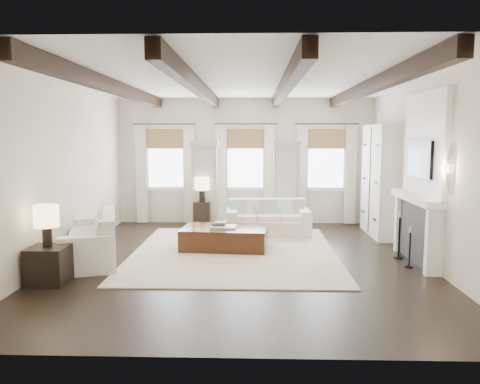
{
  "coord_description": "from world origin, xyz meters",
  "views": [
    {
      "loc": [
        0.22,
        -8.26,
        2.24
      ],
      "look_at": [
        -0.05,
        0.87,
        1.15
      ],
      "focal_mm": 35.0,
      "sensor_mm": 36.0,
      "label": 1
    }
  ],
  "objects_px": {
    "side_table_front": "(49,265)",
    "side_table_back": "(202,214)",
    "sofa_back": "(268,221)",
    "sofa_left": "(93,241)",
    "ottoman": "(225,238)"
  },
  "relations": [
    {
      "from": "sofa_back",
      "to": "ottoman",
      "type": "bearing_deg",
      "value": -123.48
    },
    {
      "from": "sofa_back",
      "to": "side_table_back",
      "type": "distance_m",
      "value": 1.9
    },
    {
      "from": "sofa_back",
      "to": "side_table_back",
      "type": "xyz_separation_m",
      "value": [
        -1.61,
        1.0,
        -0.02
      ]
    },
    {
      "from": "side_table_front",
      "to": "side_table_back",
      "type": "xyz_separation_m",
      "value": [
        1.85,
        4.65,
        0.02
      ]
    },
    {
      "from": "side_table_front",
      "to": "side_table_back",
      "type": "height_order",
      "value": "side_table_back"
    },
    {
      "from": "side_table_front",
      "to": "side_table_back",
      "type": "bearing_deg",
      "value": 68.36
    },
    {
      "from": "sofa_back",
      "to": "sofa_left",
      "type": "distance_m",
      "value": 3.98
    },
    {
      "from": "sofa_back",
      "to": "side_table_front",
      "type": "xyz_separation_m",
      "value": [
        -3.45,
        -3.65,
        -0.04
      ]
    },
    {
      "from": "sofa_back",
      "to": "side_table_back",
      "type": "relative_size",
      "value": 3.16
    },
    {
      "from": "side_table_back",
      "to": "sofa_back",
      "type": "bearing_deg",
      "value": -31.9
    },
    {
      "from": "sofa_left",
      "to": "sofa_back",
      "type": "bearing_deg",
      "value": 35.87
    },
    {
      "from": "side_table_back",
      "to": "side_table_front",
      "type": "bearing_deg",
      "value": -111.64
    },
    {
      "from": "sofa_left",
      "to": "side_table_front",
      "type": "bearing_deg",
      "value": -99.88
    },
    {
      "from": "ottoman",
      "to": "sofa_left",
      "type": "bearing_deg",
      "value": -152.45
    },
    {
      "from": "sofa_back",
      "to": "side_table_back",
      "type": "height_order",
      "value": "sofa_back"
    }
  ]
}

